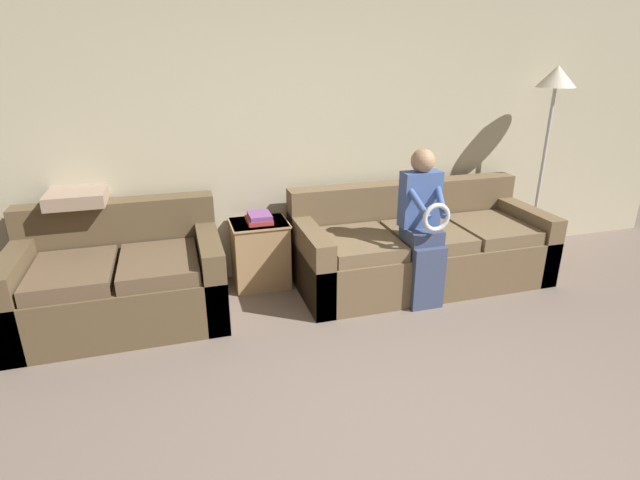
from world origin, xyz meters
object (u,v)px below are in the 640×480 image
(book_stack, at_px, (259,218))
(floor_lamp, at_px, (554,96))
(couch_main, at_px, (419,248))
(throw_pillow, at_px, (77,197))
(side_shelf, at_px, (260,253))
(couch_side, at_px, (121,281))
(child_left_seated, at_px, (423,222))

(book_stack, height_order, floor_lamp, floor_lamp)
(floor_lamp, bearing_deg, couch_main, -171.79)
(book_stack, height_order, throw_pillow, throw_pillow)
(throw_pillow, bearing_deg, side_shelf, -2.37)
(couch_side, distance_m, child_left_seated, 2.35)
(floor_lamp, bearing_deg, couch_side, -177.31)
(couch_side, relative_size, child_left_seated, 1.20)
(couch_side, distance_m, side_shelf, 1.14)
(child_left_seated, bearing_deg, floor_lamp, 20.47)
(book_stack, bearing_deg, couch_main, -11.87)
(book_stack, bearing_deg, floor_lamp, -1.91)
(couch_side, bearing_deg, book_stack, 13.64)
(side_shelf, relative_size, book_stack, 2.36)
(floor_lamp, bearing_deg, throw_pillow, 177.84)
(couch_side, bearing_deg, child_left_seated, -9.75)
(side_shelf, distance_m, floor_lamp, 2.99)
(couch_side, height_order, book_stack, couch_side)
(couch_side, distance_m, floor_lamp, 4.02)
(throw_pillow, bearing_deg, child_left_seated, -15.92)
(side_shelf, height_order, throw_pillow, throw_pillow)
(couch_main, relative_size, book_stack, 8.94)
(couch_side, height_order, side_shelf, couch_side)
(couch_side, xyz_separation_m, child_left_seated, (2.29, -0.39, 0.37))
(couch_main, distance_m, book_stack, 1.42)
(child_left_seated, relative_size, throw_pillow, 2.95)
(floor_lamp, xyz_separation_m, throw_pillow, (-4.08, 0.15, -0.66))
(couch_main, height_order, child_left_seated, child_left_seated)
(couch_side, xyz_separation_m, side_shelf, (1.11, 0.28, -0.01))
(couch_side, relative_size, side_shelf, 2.58)
(couch_main, height_order, couch_side, couch_side)
(couch_side, xyz_separation_m, throw_pillow, (-0.26, 0.33, 0.59))
(book_stack, xyz_separation_m, throw_pillow, (-1.37, 0.06, 0.28))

